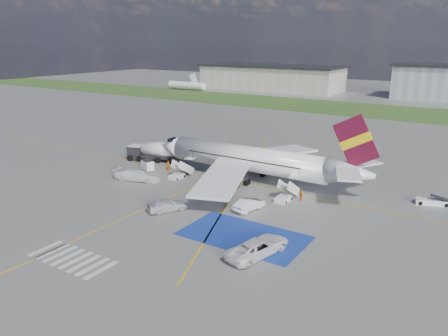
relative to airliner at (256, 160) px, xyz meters
The scene contains 21 objects.
ground 14.48m from the airliner, 96.14° to the right, with size 400.00×400.00×0.00m, color #60605E.
grass_strip 81.08m from the airliner, 91.06° to the left, with size 400.00×30.00×0.01m, color #2D4C1E.
taxiway_line_main 4.21m from the airliner, 126.97° to the right, with size 120.00×0.20×0.01m, color gold.
taxiway_line_cross 25.10m from the airliner, 105.17° to the right, with size 0.20×60.00×0.01m, color gold.
taxiway_line_diag 4.21m from the airliner, 126.97° to the right, with size 0.20×60.00×0.01m, color gold.
staging_box 20.19m from the airliner, 64.74° to the right, with size 14.00×8.00×0.01m, color navy.
crosswalk 32.35m from the airliner, 95.90° to the right, with size 9.00×4.00×0.01m.
terminal_west 129.04m from the airliner, 115.97° to the left, with size 60.00×22.00×10.00m, color #A1988B.
airliner is the anchor object (origin of this frame).
airstairs_fwd 12.52m from the airliner, 154.30° to the right, with size 1.90×5.20×3.60m.
airstairs_aft 9.59m from the airliner, 35.25° to the right, with size 1.90×5.20×3.60m.
fuel_tanker 20.61m from the airliner, behind, with size 10.64×5.76×3.53m.
gpu_cart 18.70m from the airliner, 164.67° to the right, with size 2.52×2.06×1.82m.
belt_loader 25.27m from the airliner, ahead, with size 4.74×2.80×1.37m.
car_silver_a 17.57m from the airliner, 101.50° to the right, with size 2.03×5.03×1.72m, color #B4B6BB.
car_silver_b 12.46m from the airliner, 64.93° to the right, with size 1.65×4.73×1.56m, color silver.
van_white_a 24.34m from the airliner, 60.47° to the right, with size 2.76×5.98×2.24m, color white.
van_white_b 18.50m from the airliner, 147.79° to the right, with size 2.31×5.69×2.23m, color white.
crew_fwd 15.25m from the airliner, 167.09° to the right, with size 0.65×0.43×1.78m, color orange.
crew_nose 13.14m from the airliner, behind, with size 0.75×0.59×1.55m, color orange.
crew_aft 10.63m from the airliner, 23.98° to the right, with size 0.92×0.38×1.57m, color orange.
Camera 1 is at (32.38, -42.80, 21.15)m, focal length 35.00 mm.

